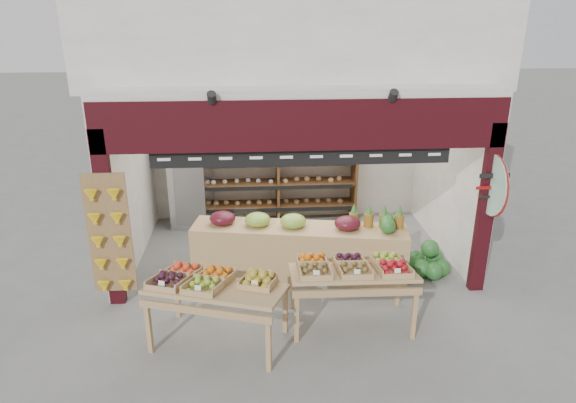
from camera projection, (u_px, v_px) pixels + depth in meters
The scene contains 11 objects.
ground at pixel (295, 263), 8.88m from camera, with size 60.00×60.00×0.00m, color slate.
shop_structure at pixel (288, 22), 9.01m from camera, with size 6.36×5.12×5.40m.
banana_board at pixel (109, 237), 7.21m from camera, with size 0.60×0.15×1.80m.
gift_sign at pixel (492, 185), 7.38m from camera, with size 0.04×0.93×0.92m.
back_shelving at pixel (278, 165), 10.26m from camera, with size 3.18×0.52×1.95m.
refrigerator at pixel (191, 182), 10.15m from camera, with size 0.72×0.72×1.84m, color silver.
cardboard_stack at pixel (237, 248), 8.95m from camera, with size 1.00×0.72×0.59m.
mid_counter at pixel (298, 249), 8.33m from camera, with size 3.51×1.26×1.08m.
display_table_left at pixel (210, 284), 6.55m from camera, with size 1.89×1.40×1.07m.
display_table_right at pixel (352, 269), 6.92m from camera, with size 1.69×0.97×1.06m.
watermelon_pile at pixel (427, 262), 8.50m from camera, with size 0.73×0.73×0.57m.
Camera 1 is at (-0.69, -7.91, 4.12)m, focal length 32.00 mm.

